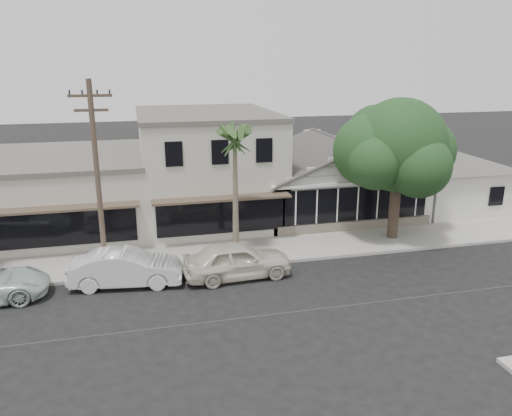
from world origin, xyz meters
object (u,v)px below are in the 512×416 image
object	(u,v)px
utility_pole	(98,178)
car_0	(237,260)
shade_tree	(396,148)
car_1	(126,268)

from	to	relation	value
utility_pole	car_0	bearing A→B (deg)	-12.68
utility_pole	shade_tree	size ratio (longest dim) A/B	1.14
car_0	utility_pole	bearing A→B (deg)	73.92
car_1	shade_tree	distance (m)	15.38
utility_pole	car_0	world-z (taller)	utility_pole
shade_tree	car_1	bearing A→B (deg)	-168.94
utility_pole	shade_tree	distance (m)	15.52
car_1	shade_tree	xyz separation A→B (m)	(14.47, 2.83, 4.38)
utility_pole	car_0	xyz separation A→B (m)	(5.93, -1.34, -3.94)
car_1	car_0	bearing A→B (deg)	-87.08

